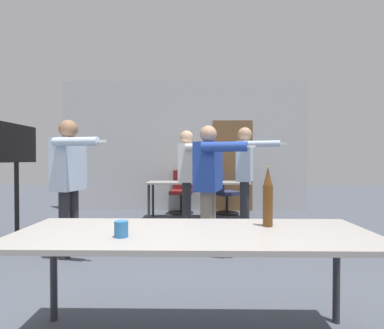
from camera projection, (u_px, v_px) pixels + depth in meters
back_wall at (186, 146)px, 6.85m from camera, size 5.58×0.12×2.95m
conference_table_near at (194, 241)px, 1.81m from camera, size 2.15×0.77×0.73m
conference_table_far at (198, 185)px, 5.82m from camera, size 1.97×0.65×0.73m
tv_screen at (16, 171)px, 4.18m from camera, size 0.44×0.95×1.66m
person_center_tall at (245, 168)px, 4.82m from camera, size 0.71×0.73×1.68m
person_left_plaid at (209, 177)px, 3.77m from camera, size 0.70×0.83×1.59m
person_right_polo at (70, 174)px, 3.58m from camera, size 0.72×0.70×1.64m
person_far_watching at (187, 170)px, 4.94m from camera, size 0.75×0.68×1.64m
office_chair_far_left at (224, 195)px, 6.37m from camera, size 0.68×0.65×0.90m
office_chair_mid_tucked at (182, 193)px, 6.54m from camera, size 0.52×0.57×0.92m
beer_bottle at (268, 198)px, 1.94m from camera, size 0.06×0.06×0.40m
drink_cup at (121, 229)px, 1.67m from camera, size 0.08×0.08×0.09m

